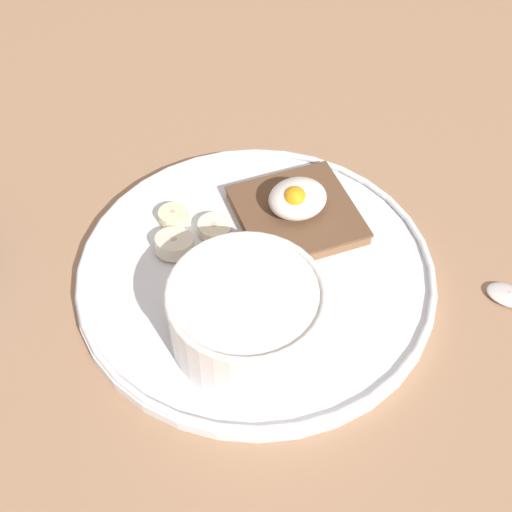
% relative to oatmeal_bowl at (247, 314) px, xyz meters
% --- Properties ---
extents(ground_plane, '(1.20, 1.20, 0.02)m').
position_rel_oatmeal_bowl_xyz_m(ground_plane, '(0.03, 0.06, -0.05)').
color(ground_plane, '#9E7657').
rests_on(ground_plane, ground).
extents(plate, '(0.31, 0.31, 0.02)m').
position_rel_oatmeal_bowl_xyz_m(plate, '(0.03, 0.06, -0.03)').
color(plate, white).
rests_on(plate, ground_plane).
extents(oatmeal_bowl, '(0.12, 0.12, 0.06)m').
position_rel_oatmeal_bowl_xyz_m(oatmeal_bowl, '(0.00, 0.00, 0.00)').
color(oatmeal_bowl, white).
rests_on(oatmeal_bowl, plate).
extents(toast_slice, '(0.11, 0.11, 0.01)m').
position_rel_oatmeal_bowl_xyz_m(toast_slice, '(0.09, 0.10, -0.02)').
color(toast_slice, brown).
rests_on(toast_slice, plate).
extents(poached_egg, '(0.05, 0.05, 0.03)m').
position_rel_oatmeal_bowl_xyz_m(poached_egg, '(0.09, 0.10, 0.00)').
color(poached_egg, white).
rests_on(poached_egg, toast_slice).
extents(banana_slice_front, '(0.04, 0.04, 0.01)m').
position_rel_oatmeal_bowl_xyz_m(banana_slice_front, '(0.02, 0.11, -0.02)').
color(banana_slice_front, '#F1E5C3').
rests_on(banana_slice_front, plate).
extents(banana_slice_left, '(0.05, 0.05, 0.02)m').
position_rel_oatmeal_bowl_xyz_m(banana_slice_left, '(-0.02, 0.11, -0.02)').
color(banana_slice_left, '#EFE4C9').
rests_on(banana_slice_left, plate).
extents(banana_slice_back, '(0.03, 0.03, 0.01)m').
position_rel_oatmeal_bowl_xyz_m(banana_slice_back, '(-0.01, 0.14, -0.02)').
color(banana_slice_back, beige).
rests_on(banana_slice_back, plate).
extents(banana_slice_right, '(0.03, 0.03, 0.01)m').
position_rel_oatmeal_bowl_xyz_m(banana_slice_right, '(0.01, 0.09, -0.02)').
color(banana_slice_right, beige).
rests_on(banana_slice_right, plate).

